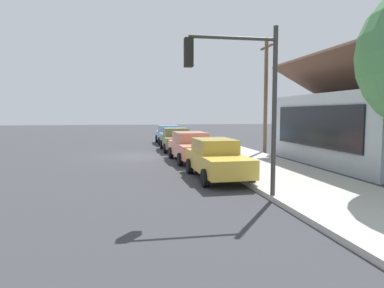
{
  "coord_description": "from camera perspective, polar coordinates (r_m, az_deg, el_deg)",
  "views": [
    {
      "loc": [
        21.75,
        -0.72,
        2.65
      ],
      "look_at": [
        1.52,
        3.01,
        0.83
      ],
      "focal_mm": 32.75,
      "sensor_mm": 36.0,
      "label": 1
    }
  ],
  "objects": [
    {
      "name": "car_skyblue",
      "position": [
        30.49,
        -3.85,
        1.59
      ],
      "size": [
        4.57,
        2.05,
        1.59
      ],
      "rotation": [
        0.0,
        0.0,
        0.0
      ],
      "color": "#8CB7E0",
      "rests_on": "ground"
    },
    {
      "name": "car_mustard",
      "position": [
        14.22,
        4.02,
        -2.38
      ],
      "size": [
        4.66,
        2.0,
        1.59
      ],
      "rotation": [
        0.0,
        0.0,
        0.02
      ],
      "color": "gold",
      "rests_on": "ground"
    },
    {
      "name": "sidewalk_curb",
      "position": [
        22.8,
        5.73,
        -1.45
      ],
      "size": [
        60.0,
        4.2,
        0.16
      ],
      "primitive_type": "cube",
      "color": "#B2AFA8",
      "rests_on": "ground"
    },
    {
      "name": "utility_pole_wooden",
      "position": [
        23.59,
        11.92,
        8.05
      ],
      "size": [
        1.8,
        0.24,
        7.5
      ],
      "color": "brown",
      "rests_on": "ground"
    },
    {
      "name": "ground_plane",
      "position": [
        21.92,
        -8.48,
        -1.95
      ],
      "size": [
        120.0,
        120.0,
        0.0
      ],
      "primitive_type": "plane",
      "color": "#38383D"
    },
    {
      "name": "fire_hydrant_red",
      "position": [
        22.73,
        2.11,
        -0.39
      ],
      "size": [
        0.22,
        0.22,
        0.71
      ],
      "color": "red",
      "rests_on": "sidewalk_curb"
    },
    {
      "name": "storefront_building",
      "position": [
        20.54,
        27.82,
        2.53
      ],
      "size": [
        10.17,
        7.35,
        5.62
      ],
      "color": "#ADBCC6",
      "rests_on": "ground"
    },
    {
      "name": "car_coral",
      "position": [
        19.31,
        -0.1,
        -0.4
      ],
      "size": [
        4.9,
        2.22,
        1.59
      ],
      "rotation": [
        0.0,
        0.0,
        0.04
      ],
      "color": "#EA8C75",
      "rests_on": "ground"
    },
    {
      "name": "car_olive",
      "position": [
        24.72,
        -2.57,
        0.79
      ],
      "size": [
        4.67,
        2.14,
        1.59
      ],
      "rotation": [
        0.0,
        0.0,
        -0.02
      ],
      "color": "olive",
      "rests_on": "ground"
    },
    {
      "name": "traffic_light_main",
      "position": [
        10.45,
        7.91,
        9.62
      ],
      "size": [
        0.37,
        2.79,
        5.2
      ],
      "color": "#383833",
      "rests_on": "ground"
    }
  ]
}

